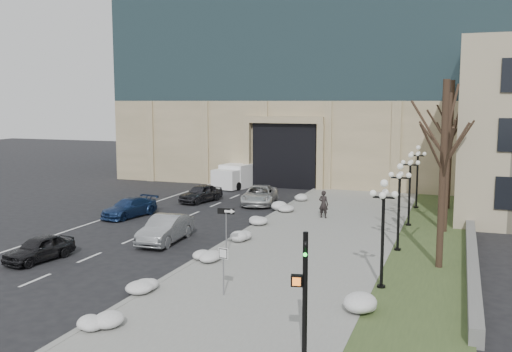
# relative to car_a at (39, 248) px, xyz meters

# --- Properties ---
(ground) EXTENTS (160.00, 160.00, 0.00)m
(ground) POSITION_rel_car_a_xyz_m (8.51, -4.66, -0.64)
(ground) COLOR black
(ground) RESTS_ON ground
(sidewalk) EXTENTS (9.00, 40.00, 0.12)m
(sidewalk) POSITION_rel_car_a_xyz_m (12.01, 9.34, -0.58)
(sidewalk) COLOR gray
(sidewalk) RESTS_ON ground
(curb) EXTENTS (0.30, 40.00, 0.14)m
(curb) POSITION_rel_car_a_xyz_m (7.51, 9.34, -0.57)
(curb) COLOR gray
(curb) RESTS_ON ground
(grass_strip) EXTENTS (4.00, 40.00, 0.10)m
(grass_strip) POSITION_rel_car_a_xyz_m (18.51, 9.34, -0.59)
(grass_strip) COLOR #3A4C26
(grass_strip) RESTS_ON ground
(stone_wall) EXTENTS (0.50, 30.00, 0.70)m
(stone_wall) POSITION_rel_car_a_xyz_m (20.51, 11.34, -0.29)
(stone_wall) COLOR slate
(stone_wall) RESTS_ON ground
(office_tower) EXTENTS (40.00, 24.70, 36.00)m
(office_tower) POSITION_rel_car_a_xyz_m (6.50, 38.93, 17.85)
(office_tower) COLOR tan
(office_tower) RESTS_ON ground
(car_a) EXTENTS (2.11, 3.96, 1.28)m
(car_a) POSITION_rel_car_a_xyz_m (0.00, 0.00, 0.00)
(car_a) COLOR black
(car_a) RESTS_ON ground
(car_b) EXTENTS (1.91, 4.76, 1.54)m
(car_b) POSITION_rel_car_a_xyz_m (4.14, 5.51, 0.13)
(car_b) COLOR #94979B
(car_b) RESTS_ON ground
(car_c) EXTENTS (2.69, 4.74, 1.29)m
(car_c) POSITION_rel_car_a_xyz_m (-1.74, 11.04, 0.01)
(car_c) COLOR navy
(car_c) RESTS_ON ground
(car_d) EXTENTS (3.31, 5.55, 1.44)m
(car_d) POSITION_rel_car_a_xyz_m (5.16, 18.71, 0.08)
(car_d) COLOR silver
(car_d) RESTS_ON ground
(car_e) EXTENTS (2.61, 4.38, 1.40)m
(car_e) POSITION_rel_car_a_xyz_m (0.42, 18.07, 0.06)
(car_e) COLOR #2D2D32
(car_e) RESTS_ON ground
(pedestrian) EXTENTS (0.77, 0.58, 1.88)m
(pedestrian) POSITION_rel_car_a_xyz_m (11.16, 14.73, 0.42)
(pedestrian) COLOR black
(pedestrian) RESTS_ON sidewalk
(box_truck) EXTENTS (3.32, 7.07, 2.16)m
(box_truck) POSITION_rel_car_a_xyz_m (0.30, 27.10, 0.41)
(box_truck) COLOR white
(box_truck) RESTS_ON ground
(one_way_sign) EXTENTS (0.95, 0.27, 2.53)m
(one_way_sign) POSITION_rel_car_a_xyz_m (8.68, 3.99, 1.45)
(one_way_sign) COLOR slate
(one_way_sign) RESTS_ON ground
(keep_sign) EXTENTS (0.45, 0.12, 2.10)m
(keep_sign) POSITION_rel_car_a_xyz_m (10.88, -1.90, 0.90)
(keep_sign) COLOR slate
(keep_sign) RESTS_ON ground
(traffic_signal) EXTENTS (0.70, 0.93, 4.08)m
(traffic_signal) POSITION_rel_car_a_xyz_m (15.42, -6.26, 1.39)
(traffic_signal) COLOR black
(traffic_signal) RESTS_ON ground
(snow_clump_a) EXTENTS (1.10, 1.60, 0.36)m
(snow_clump_a) POSITION_rel_car_a_xyz_m (8.00, -6.24, -0.34)
(snow_clump_a) COLOR silver
(snow_clump_a) RESTS_ON sidewalk
(snow_clump_b) EXTENTS (1.10, 1.60, 0.36)m
(snow_clump_b) POSITION_rel_car_a_xyz_m (7.89, -2.42, -0.34)
(snow_clump_b) COLOR silver
(snow_clump_b) RESTS_ON sidewalk
(snow_clump_c) EXTENTS (1.10, 1.60, 0.36)m
(snow_clump_c) POSITION_rel_car_a_xyz_m (8.00, 2.28, -0.34)
(snow_clump_c) COLOR silver
(snow_clump_c) RESTS_ON sidewalk
(snow_clump_d) EXTENTS (1.10, 1.60, 0.36)m
(snow_clump_d) POSITION_rel_car_a_xyz_m (8.01, 7.10, -0.34)
(snow_clump_d) COLOR silver
(snow_clump_d) RESTS_ON sidewalk
(snow_clump_e) EXTENTS (1.10, 1.60, 0.36)m
(snow_clump_e) POSITION_rel_car_a_xyz_m (7.62, 11.33, -0.34)
(snow_clump_e) COLOR silver
(snow_clump_e) RESTS_ON sidewalk
(snow_clump_f) EXTENTS (1.10, 1.60, 0.36)m
(snow_clump_f) POSITION_rel_car_a_xyz_m (7.76, 16.31, -0.34)
(snow_clump_f) COLOR silver
(snow_clump_f) RESTS_ON sidewalk
(snow_clump_g) EXTENTS (1.10, 1.60, 0.36)m
(snow_clump_g) POSITION_rel_car_a_xyz_m (8.09, 20.81, -0.34)
(snow_clump_g) COLOR silver
(snow_clump_g) RESTS_ON sidewalk
(snow_clump_h) EXTENTS (1.10, 1.60, 0.36)m
(snow_clump_h) POSITION_rel_car_a_xyz_m (16.21, -1.83, -0.34)
(snow_clump_h) COLOR silver
(snow_clump_h) RESTS_ON sidewalk
(lamppost_a) EXTENTS (1.18, 1.18, 4.76)m
(lamppost_a) POSITION_rel_car_a_xyz_m (16.81, 1.34, 2.43)
(lamppost_a) COLOR black
(lamppost_a) RESTS_ON ground
(lamppost_b) EXTENTS (1.18, 1.18, 4.76)m
(lamppost_b) POSITION_rel_car_a_xyz_m (16.81, 7.84, 2.43)
(lamppost_b) COLOR black
(lamppost_b) RESTS_ON ground
(lamppost_c) EXTENTS (1.18, 1.18, 4.76)m
(lamppost_c) POSITION_rel_car_a_xyz_m (16.81, 14.34, 2.43)
(lamppost_c) COLOR black
(lamppost_c) RESTS_ON ground
(lamppost_d) EXTENTS (1.18, 1.18, 4.76)m
(lamppost_d) POSITION_rel_car_a_xyz_m (16.81, 20.84, 2.43)
(lamppost_d) COLOR black
(lamppost_d) RESTS_ON ground
(tree_near) EXTENTS (3.20, 3.20, 9.00)m
(tree_near) POSITION_rel_car_a_xyz_m (19.01, 5.34, 5.19)
(tree_near) COLOR black
(tree_near) RESTS_ON ground
(tree_mid) EXTENTS (3.20, 3.20, 8.50)m
(tree_mid) POSITION_rel_car_a_xyz_m (19.01, 13.34, 4.86)
(tree_mid) COLOR black
(tree_mid) RESTS_ON ground
(tree_far) EXTENTS (3.20, 3.20, 9.50)m
(tree_far) POSITION_rel_car_a_xyz_m (19.01, 21.34, 5.51)
(tree_far) COLOR black
(tree_far) RESTS_ON ground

